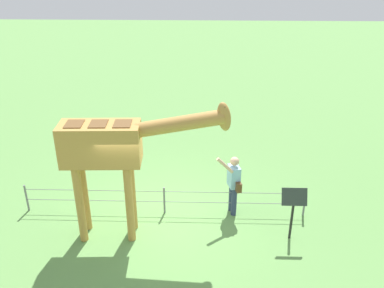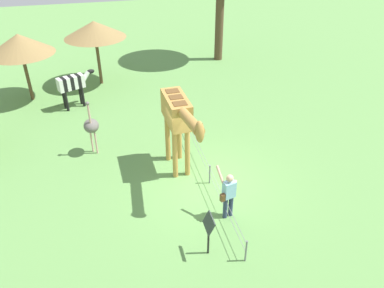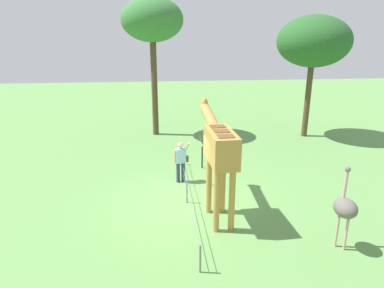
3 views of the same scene
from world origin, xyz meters
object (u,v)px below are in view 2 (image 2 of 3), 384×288
ostrich (91,126)px  shade_hut_aside (94,30)px  shade_hut_near (20,44)px  info_sign (209,228)px  zebra (73,84)px  visitor (228,193)px  giraffe (179,117)px

ostrich → shade_hut_aside: (-6.80, 0.53, 1.70)m
ostrich → shade_hut_near: (-5.60, -2.86, 1.59)m
ostrich → info_sign: ostrich is taller
zebra → shade_hut_near: (-1.38, -2.11, 1.61)m
visitor → info_sign: (1.28, -0.98, 0.05)m
info_sign → shade_hut_aside: bearing=-169.5°
zebra → info_sign: 10.76m
giraffe → visitor: size_ratio=2.15×
giraffe → shade_hut_near: size_ratio=1.13×
giraffe → shade_hut_aside: size_ratio=1.11×
ostrich → info_sign: (5.91, 2.88, -0.23)m
shade_hut_near → info_sign: shade_hut_near is taller
shade_hut_aside → info_sign: bearing=10.5°
shade_hut_near → info_sign: 12.99m
zebra → shade_hut_aside: bearing=153.7°
visitor → giraffe: bearing=-160.7°
visitor → zebra: visitor is taller
giraffe → ostrich: (-1.98, -2.93, -1.04)m
giraffe → info_sign: size_ratio=2.78×
zebra → shade_hut_near: size_ratio=0.55×
giraffe → shade_hut_aside: 9.13m
visitor → shade_hut_near: 12.38m
visitor → zebra: bearing=-152.5°
giraffe → info_sign: giraffe is taller
zebra → shade_hut_near: bearing=-123.2°
visitor → shade_hut_near: shade_hut_near is taller
giraffe → visitor: bearing=19.3°
giraffe → zebra: giraffe is taller
giraffe → shade_hut_near: bearing=-142.6°
visitor → shade_hut_near: bearing=-146.7°
ostrich → shade_hut_aside: size_ratio=0.68×
giraffe → zebra: 7.28m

